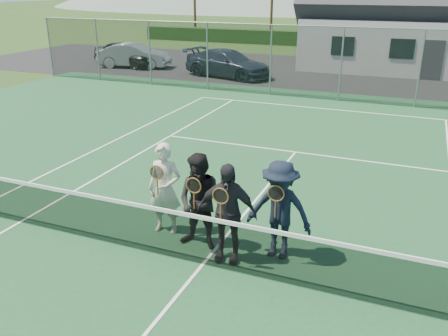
{
  "coord_description": "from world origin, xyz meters",
  "views": [
    {
      "loc": [
        3.03,
        -6.39,
        4.55
      ],
      "look_at": [
        -0.22,
        1.5,
        1.25
      ],
      "focal_mm": 38.0,
      "sensor_mm": 36.0,
      "label": 1
    }
  ],
  "objects_px": {
    "car_a": "(126,54)",
    "car_b": "(134,56)",
    "player_b": "(201,202)",
    "player_c": "(227,213)",
    "car_c": "(228,63)",
    "tennis_net": "(202,238)",
    "player_a": "(165,189)",
    "player_d": "(279,210)"
  },
  "relations": [
    {
      "from": "tennis_net",
      "to": "player_d",
      "type": "distance_m",
      "value": 1.41
    },
    {
      "from": "car_b",
      "to": "player_c",
      "type": "bearing_deg",
      "value": -155.12
    },
    {
      "from": "player_b",
      "to": "player_c",
      "type": "relative_size",
      "value": 1.0
    },
    {
      "from": "car_b",
      "to": "tennis_net",
      "type": "height_order",
      "value": "car_b"
    },
    {
      "from": "car_a",
      "to": "player_d",
      "type": "distance_m",
      "value": 22.37
    },
    {
      "from": "car_b",
      "to": "car_c",
      "type": "bearing_deg",
      "value": -108.33
    },
    {
      "from": "car_c",
      "to": "player_a",
      "type": "distance_m",
      "value": 16.93
    },
    {
      "from": "player_d",
      "to": "car_c",
      "type": "bearing_deg",
      "value": 114.88
    },
    {
      "from": "car_a",
      "to": "car_c",
      "type": "xyz_separation_m",
      "value": [
        6.89,
        -0.96,
        -0.02
      ]
    },
    {
      "from": "player_d",
      "to": "car_b",
      "type": "bearing_deg",
      "value": 129.07
    },
    {
      "from": "car_b",
      "to": "player_b",
      "type": "bearing_deg",
      "value": -156.05
    },
    {
      "from": "car_b",
      "to": "player_d",
      "type": "xyz_separation_m",
      "value": [
        13.7,
        -16.87,
        0.23
      ]
    },
    {
      "from": "car_c",
      "to": "player_b",
      "type": "bearing_deg",
      "value": -145.51
    },
    {
      "from": "tennis_net",
      "to": "player_d",
      "type": "xyz_separation_m",
      "value": [
        1.11,
        0.79,
        0.38
      ]
    },
    {
      "from": "car_a",
      "to": "player_d",
      "type": "xyz_separation_m",
      "value": [
        14.39,
        -17.12,
        0.2
      ]
    },
    {
      "from": "car_c",
      "to": "tennis_net",
      "type": "relative_size",
      "value": 0.41
    },
    {
      "from": "car_a",
      "to": "tennis_net",
      "type": "bearing_deg",
      "value": -132.21
    },
    {
      "from": "car_a",
      "to": "car_b",
      "type": "distance_m",
      "value": 0.73
    },
    {
      "from": "tennis_net",
      "to": "player_b",
      "type": "distance_m",
      "value": 0.74
    },
    {
      "from": "car_b",
      "to": "car_c",
      "type": "relative_size",
      "value": 0.87
    },
    {
      "from": "car_c",
      "to": "car_a",
      "type": "bearing_deg",
      "value": 96.13
    },
    {
      "from": "tennis_net",
      "to": "player_c",
      "type": "height_order",
      "value": "player_c"
    },
    {
      "from": "car_b",
      "to": "car_c",
      "type": "distance_m",
      "value": 6.24
    },
    {
      "from": "car_b",
      "to": "tennis_net",
      "type": "xyz_separation_m",
      "value": [
        12.59,
        -17.66,
        -0.15
      ]
    },
    {
      "from": "car_c",
      "to": "player_d",
      "type": "bearing_deg",
      "value": -141.05
    },
    {
      "from": "car_b",
      "to": "car_a",
      "type": "bearing_deg",
      "value": 58.15
    },
    {
      "from": "player_c",
      "to": "tennis_net",
      "type": "bearing_deg",
      "value": -131.38
    },
    {
      "from": "car_a",
      "to": "car_b",
      "type": "relative_size",
      "value": 1.01
    },
    {
      "from": "tennis_net",
      "to": "car_c",
      "type": "bearing_deg",
      "value": 110.65
    },
    {
      "from": "car_a",
      "to": "player_a",
      "type": "relative_size",
      "value": 2.36
    },
    {
      "from": "car_c",
      "to": "player_c",
      "type": "height_order",
      "value": "player_c"
    },
    {
      "from": "car_c",
      "to": "tennis_net",
      "type": "distance_m",
      "value": 18.11
    },
    {
      "from": "car_a",
      "to": "player_a",
      "type": "xyz_separation_m",
      "value": [
        12.11,
        -17.07,
        0.2
      ]
    },
    {
      "from": "car_a",
      "to": "player_b",
      "type": "bearing_deg",
      "value": -131.93
    },
    {
      "from": "car_c",
      "to": "player_c",
      "type": "bearing_deg",
      "value": -143.99
    },
    {
      "from": "car_b",
      "to": "player_c",
      "type": "xyz_separation_m",
      "value": [
        12.89,
        -17.32,
        0.23
      ]
    },
    {
      "from": "car_b",
      "to": "player_d",
      "type": "height_order",
      "value": "player_d"
    },
    {
      "from": "player_c",
      "to": "player_d",
      "type": "bearing_deg",
      "value": 28.78
    },
    {
      "from": "player_a",
      "to": "player_c",
      "type": "bearing_deg",
      "value": -18.75
    },
    {
      "from": "car_c",
      "to": "player_c",
      "type": "relative_size",
      "value": 2.69
    },
    {
      "from": "player_b",
      "to": "tennis_net",
      "type": "bearing_deg",
      "value": -62.97
    },
    {
      "from": "car_b",
      "to": "tennis_net",
      "type": "distance_m",
      "value": 21.69
    }
  ]
}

